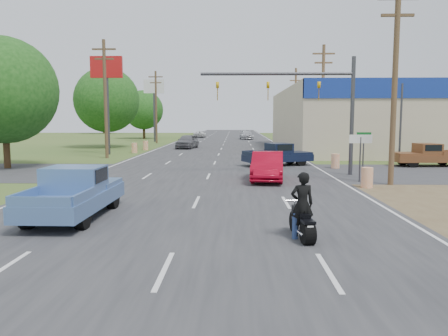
{
  "coord_description": "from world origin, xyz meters",
  "views": [
    {
      "loc": [
        1.55,
        -9.25,
        3.32
      ],
      "look_at": [
        1.09,
        8.9,
        1.3
      ],
      "focal_mm": 35.0,
      "sensor_mm": 36.0,
      "label": 1
    }
  ],
  "objects_px": {
    "motorcycle": "(302,224)",
    "distant_car_white": "(200,134)",
    "rider": "(302,208)",
    "navy_pickup": "(279,154)",
    "brown_pickup": "(427,155)",
    "distant_car_silver": "(246,135)",
    "red_convertible": "(267,166)",
    "distant_car_grey": "(187,141)",
    "blue_pickup": "(75,192)"
  },
  "relations": [
    {
      "from": "motorcycle",
      "to": "rider",
      "type": "distance_m",
      "value": 0.46
    },
    {
      "from": "red_convertible",
      "to": "brown_pickup",
      "type": "height_order",
      "value": "brown_pickup"
    },
    {
      "from": "blue_pickup",
      "to": "red_convertible",
      "type": "bearing_deg",
      "value": 52.49
    },
    {
      "from": "distant_car_white",
      "to": "distant_car_silver",
      "type": "bearing_deg",
      "value": 140.79
    },
    {
      "from": "distant_car_silver",
      "to": "blue_pickup",
      "type": "bearing_deg",
      "value": -100.73
    },
    {
      "from": "rider",
      "to": "brown_pickup",
      "type": "bearing_deg",
      "value": -129.87
    },
    {
      "from": "red_convertible",
      "to": "navy_pickup",
      "type": "height_order",
      "value": "navy_pickup"
    },
    {
      "from": "blue_pickup",
      "to": "brown_pickup",
      "type": "xyz_separation_m",
      "value": [
        19.06,
        16.7,
        -0.05
      ]
    },
    {
      "from": "brown_pickup",
      "to": "distant_car_silver",
      "type": "bearing_deg",
      "value": 12.05
    },
    {
      "from": "red_convertible",
      "to": "distant_car_silver",
      "type": "distance_m",
      "value": 49.78
    },
    {
      "from": "rider",
      "to": "distant_car_silver",
      "type": "distance_m",
      "value": 61.51
    },
    {
      "from": "navy_pickup",
      "to": "distant_car_white",
      "type": "relative_size",
      "value": 1.21
    },
    {
      "from": "navy_pickup",
      "to": "motorcycle",
      "type": "bearing_deg",
      "value": -26.76
    },
    {
      "from": "brown_pickup",
      "to": "rider",
      "type": "bearing_deg",
      "value": 145.19
    },
    {
      "from": "red_convertible",
      "to": "brown_pickup",
      "type": "bearing_deg",
      "value": 38.08
    },
    {
      "from": "blue_pickup",
      "to": "distant_car_grey",
      "type": "distance_m",
      "value": 35.47
    },
    {
      "from": "rider",
      "to": "distant_car_grey",
      "type": "relative_size",
      "value": 0.38
    },
    {
      "from": "brown_pickup",
      "to": "distant_car_grey",
      "type": "xyz_separation_m",
      "value": [
        -19.12,
        18.77,
        -0.02
      ]
    },
    {
      "from": "red_convertible",
      "to": "navy_pickup",
      "type": "distance_m",
      "value": 7.87
    },
    {
      "from": "blue_pickup",
      "to": "navy_pickup",
      "type": "relative_size",
      "value": 1.0
    },
    {
      "from": "distant_car_silver",
      "to": "distant_car_white",
      "type": "height_order",
      "value": "distant_car_silver"
    },
    {
      "from": "blue_pickup",
      "to": "navy_pickup",
      "type": "xyz_separation_m",
      "value": [
        8.62,
        16.85,
        -0.06
      ]
    },
    {
      "from": "rider",
      "to": "distant_car_silver",
      "type": "bearing_deg",
      "value": -98.57
    },
    {
      "from": "red_convertible",
      "to": "distant_car_white",
      "type": "relative_size",
      "value": 1.09
    },
    {
      "from": "blue_pickup",
      "to": "distant_car_white",
      "type": "height_order",
      "value": "blue_pickup"
    },
    {
      "from": "brown_pickup",
      "to": "distant_car_white",
      "type": "relative_size",
      "value": 1.16
    },
    {
      "from": "red_convertible",
      "to": "rider",
      "type": "bearing_deg",
      "value": -84.08
    },
    {
      "from": "motorcycle",
      "to": "distant_car_white",
      "type": "xyz_separation_m",
      "value": [
        -8.37,
        68.92,
        0.16
      ]
    },
    {
      "from": "brown_pickup",
      "to": "navy_pickup",
      "type": "bearing_deg",
      "value": 85.69
    },
    {
      "from": "blue_pickup",
      "to": "navy_pickup",
      "type": "bearing_deg",
      "value": 63.75
    },
    {
      "from": "motorcycle",
      "to": "brown_pickup",
      "type": "relative_size",
      "value": 0.39
    },
    {
      "from": "distant_car_white",
      "to": "brown_pickup",
      "type": "bearing_deg",
      "value": 114.13
    },
    {
      "from": "red_convertible",
      "to": "distant_car_white",
      "type": "height_order",
      "value": "red_convertible"
    },
    {
      "from": "distant_car_grey",
      "to": "rider",
      "type": "bearing_deg",
      "value": -70.49
    },
    {
      "from": "motorcycle",
      "to": "blue_pickup",
      "type": "relative_size",
      "value": 0.37
    },
    {
      "from": "distant_car_grey",
      "to": "distant_car_white",
      "type": "distance_m",
      "value": 30.8
    },
    {
      "from": "red_convertible",
      "to": "motorcycle",
      "type": "xyz_separation_m",
      "value": [
        0.1,
        -11.77,
        -0.34
      ]
    },
    {
      "from": "red_convertible",
      "to": "distant_car_grey",
      "type": "bearing_deg",
      "value": 110.87
    },
    {
      "from": "motorcycle",
      "to": "distant_car_white",
      "type": "distance_m",
      "value": 69.43
    },
    {
      "from": "motorcycle",
      "to": "navy_pickup",
      "type": "relative_size",
      "value": 0.37
    },
    {
      "from": "rider",
      "to": "navy_pickup",
      "type": "bearing_deg",
      "value": -102.39
    },
    {
      "from": "red_convertible",
      "to": "navy_pickup",
      "type": "xyz_separation_m",
      "value": [
        1.41,
        7.74,
        0.04
      ]
    },
    {
      "from": "motorcycle",
      "to": "brown_pickup",
      "type": "xyz_separation_m",
      "value": [
        11.76,
        19.36,
        0.38
      ]
    },
    {
      "from": "rider",
      "to": "distant_car_silver",
      "type": "height_order",
      "value": "rider"
    },
    {
      "from": "motorcycle",
      "to": "distant_car_white",
      "type": "height_order",
      "value": "distant_car_white"
    },
    {
      "from": "rider",
      "to": "blue_pickup",
      "type": "height_order",
      "value": "rider"
    },
    {
      "from": "rider",
      "to": "navy_pickup",
      "type": "relative_size",
      "value": 0.34
    },
    {
      "from": "motorcycle",
      "to": "distant_car_grey",
      "type": "bearing_deg",
      "value": 92.39
    },
    {
      "from": "distant_car_grey",
      "to": "brown_pickup",
      "type": "bearing_deg",
      "value": -35.89
    },
    {
      "from": "red_convertible",
      "to": "distant_car_grey",
      "type": "xyz_separation_m",
      "value": [
        -7.26,
        26.36,
        0.03
      ]
    }
  ]
}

